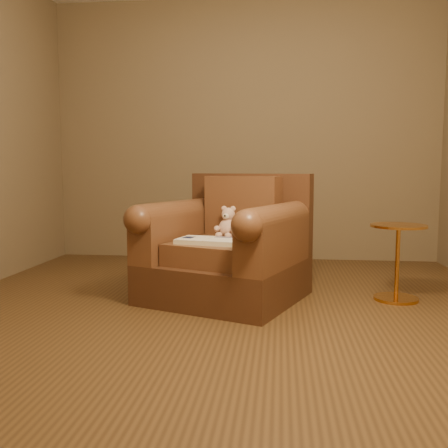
# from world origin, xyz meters

# --- Properties ---
(floor) EXTENTS (4.00, 4.00, 0.00)m
(floor) POSITION_xyz_m (0.00, 0.00, 0.00)
(floor) COLOR brown
(floor) RESTS_ON ground
(room) EXTENTS (4.02, 4.02, 2.71)m
(room) POSITION_xyz_m (0.00, 0.00, 1.71)
(room) COLOR #786549
(room) RESTS_ON ground
(armchair) EXTENTS (1.29, 1.26, 0.91)m
(armchair) POSITION_xyz_m (0.01, 0.32, 0.35)
(armchair) COLOR #492A18
(armchair) RESTS_ON floor
(teddy_bear) EXTENTS (0.17, 0.20, 0.24)m
(teddy_bear) POSITION_xyz_m (-0.01, 0.41, 0.53)
(teddy_bear) COLOR beige
(teddy_bear) RESTS_ON armchair
(guidebook) EXTENTS (0.48, 0.34, 0.03)m
(guidebook) POSITION_xyz_m (-0.10, 0.10, 0.45)
(guidebook) COLOR beige
(guidebook) RESTS_ON armchair
(side_table) EXTENTS (0.39, 0.39, 0.55)m
(side_table) POSITION_xyz_m (1.23, 0.38, 0.30)
(side_table) COLOR gold
(side_table) RESTS_ON floor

